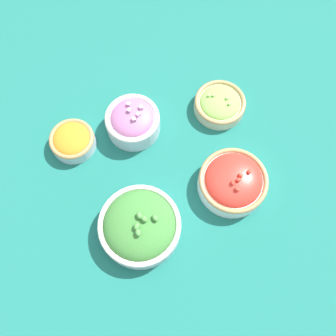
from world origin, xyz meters
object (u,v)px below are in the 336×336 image
bowl_red_onion (133,121)px  bowl_cherry_tomatoes (233,181)px  bowl_broccoli (140,226)px  bowl_lettuce (220,104)px  bowl_carrots (72,140)px

bowl_red_onion → bowl_cherry_tomatoes: bearing=128.6°
bowl_broccoli → bowl_red_onion: bearing=-102.9°
bowl_lettuce → bowl_carrots: bowl_lettuce is taller
bowl_lettuce → bowl_cherry_tomatoes: bowl_cherry_tomatoes is taller
bowl_broccoli → bowl_red_onion: bowl_broccoli is taller
bowl_cherry_tomatoes → bowl_red_onion: bearing=-51.4°
bowl_broccoli → bowl_lettuce: bearing=-139.7°
bowl_lettuce → bowl_carrots: 0.39m
bowl_broccoli → bowl_red_onion: size_ratio=1.38×
bowl_carrots → bowl_lettuce: bearing=177.6°
bowl_cherry_tomatoes → bowl_carrots: bearing=-34.1°
bowl_lettuce → bowl_red_onion: size_ratio=0.98×
bowl_cherry_tomatoes → bowl_broccoli: (0.24, 0.03, 0.00)m
bowl_cherry_tomatoes → bowl_carrots: bowl_cherry_tomatoes is taller
bowl_red_onion → bowl_carrots: bearing=-0.9°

